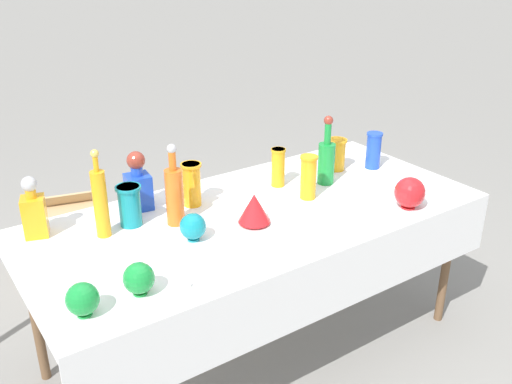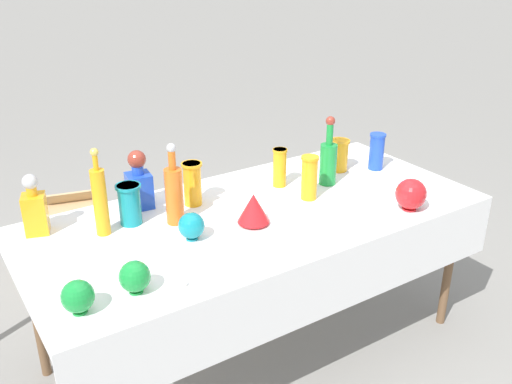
{
  "view_description": "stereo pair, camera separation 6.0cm",
  "coord_description": "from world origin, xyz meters",
  "px_view_note": "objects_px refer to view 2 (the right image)",
  "views": [
    {
      "loc": [
        -1.32,
        -1.92,
        1.9
      ],
      "look_at": [
        0.0,
        0.0,
        0.86
      ],
      "focal_mm": 40.0,
      "sensor_mm": 36.0,
      "label": 1
    },
    {
      "loc": [
        -1.27,
        -1.96,
        1.9
      ],
      "look_at": [
        0.0,
        0.0,
        0.86
      ],
      "focal_mm": 40.0,
      "sensor_mm": 36.0,
      "label": 2
    }
  ],
  "objects_px": {
    "square_decanter_0": "(139,183)",
    "round_bowl_1": "(191,226)",
    "cardboard_box_behind_left": "(188,247)",
    "square_decanter_1": "(35,209)",
    "fluted_vase_0": "(253,208)",
    "round_bowl_0": "(135,277)",
    "slender_vase_3": "(377,150)",
    "round_bowl_3": "(78,296)",
    "tall_bottle_0": "(174,193)",
    "round_bowl_2": "(411,194)",
    "tall_bottle_1": "(100,200)",
    "slender_vase_0": "(130,203)",
    "tall_bottle_2": "(328,160)",
    "slender_vase_4": "(309,177)",
    "slender_vase_2": "(339,154)",
    "slender_vase_1": "(192,182)",
    "cardboard_box_behind_right": "(82,236)",
    "slender_vase_5": "(280,166)"
  },
  "relations": [
    {
      "from": "tall_bottle_0",
      "to": "square_decanter_0",
      "type": "height_order",
      "value": "tall_bottle_0"
    },
    {
      "from": "tall_bottle_0",
      "to": "slender_vase_4",
      "type": "xyz_separation_m",
      "value": [
        0.64,
        -0.12,
        -0.03
      ]
    },
    {
      "from": "slender_vase_2",
      "to": "fluted_vase_0",
      "type": "distance_m",
      "value": 0.78
    },
    {
      "from": "tall_bottle_0",
      "to": "slender_vase_2",
      "type": "bearing_deg",
      "value": 4.76
    },
    {
      "from": "tall_bottle_2",
      "to": "fluted_vase_0",
      "type": "xyz_separation_m",
      "value": [
        -0.56,
        -0.17,
        -0.05
      ]
    },
    {
      "from": "slender_vase_1",
      "to": "cardboard_box_behind_left",
      "type": "distance_m",
      "value": 0.96
    },
    {
      "from": "slender_vase_2",
      "to": "round_bowl_2",
      "type": "bearing_deg",
      "value": -94.67
    },
    {
      "from": "round_bowl_3",
      "to": "cardboard_box_behind_left",
      "type": "xyz_separation_m",
      "value": [
        0.95,
        1.15,
        -0.66
      ]
    },
    {
      "from": "tall_bottle_2",
      "to": "round_bowl_1",
      "type": "distance_m",
      "value": 0.86
    },
    {
      "from": "round_bowl_3",
      "to": "cardboard_box_behind_left",
      "type": "relative_size",
      "value": 0.21
    },
    {
      "from": "slender_vase_5",
      "to": "round_bowl_1",
      "type": "distance_m",
      "value": 0.68
    },
    {
      "from": "slender_vase_2",
      "to": "slender_vase_3",
      "type": "distance_m",
      "value": 0.2
    },
    {
      "from": "square_decanter_0",
      "to": "cardboard_box_behind_left",
      "type": "distance_m",
      "value": 0.99
    },
    {
      "from": "round_bowl_1",
      "to": "round_bowl_2",
      "type": "distance_m",
      "value": 1.01
    },
    {
      "from": "square_decanter_0",
      "to": "round_bowl_1",
      "type": "height_order",
      "value": "square_decanter_0"
    },
    {
      "from": "square_decanter_1",
      "to": "fluted_vase_0",
      "type": "bearing_deg",
      "value": -28.01
    },
    {
      "from": "round_bowl_2",
      "to": "cardboard_box_behind_right",
      "type": "height_order",
      "value": "round_bowl_2"
    },
    {
      "from": "slender_vase_4",
      "to": "round_bowl_2",
      "type": "relative_size",
      "value": 1.43
    },
    {
      "from": "round_bowl_0",
      "to": "slender_vase_3",
      "type": "bearing_deg",
      "value": 14.66
    },
    {
      "from": "slender_vase_0",
      "to": "square_decanter_1",
      "type": "bearing_deg",
      "value": 159.91
    },
    {
      "from": "cardboard_box_behind_left",
      "to": "cardboard_box_behind_right",
      "type": "distance_m",
      "value": 0.68
    },
    {
      "from": "cardboard_box_behind_left",
      "to": "round_bowl_3",
      "type": "bearing_deg",
      "value": -129.54
    },
    {
      "from": "round_bowl_2",
      "to": "square_decanter_0",
      "type": "bearing_deg",
      "value": 145.64
    },
    {
      "from": "slender_vase_0",
      "to": "round_bowl_2",
      "type": "xyz_separation_m",
      "value": [
        1.12,
        -0.57,
        -0.02
      ]
    },
    {
      "from": "slender_vase_2",
      "to": "square_decanter_1",
      "type": "bearing_deg",
      "value": 174.44
    },
    {
      "from": "round_bowl_3",
      "to": "fluted_vase_0",
      "type": "bearing_deg",
      "value": 15.13
    },
    {
      "from": "tall_bottle_2",
      "to": "slender_vase_4",
      "type": "bearing_deg",
      "value": -154.2
    },
    {
      "from": "round_bowl_0",
      "to": "round_bowl_2",
      "type": "relative_size",
      "value": 0.8
    },
    {
      "from": "square_decanter_1",
      "to": "slender_vase_4",
      "type": "relative_size",
      "value": 1.24
    },
    {
      "from": "square_decanter_0",
      "to": "fluted_vase_0",
      "type": "distance_m",
      "value": 0.55
    },
    {
      "from": "tall_bottle_2",
      "to": "slender_vase_3",
      "type": "xyz_separation_m",
      "value": [
        0.35,
        0.02,
        -0.02
      ]
    },
    {
      "from": "square_decanter_1",
      "to": "round_bowl_1",
      "type": "bearing_deg",
      "value": -38.12
    },
    {
      "from": "round_bowl_0",
      "to": "round_bowl_1",
      "type": "height_order",
      "value": "round_bowl_0"
    },
    {
      "from": "slender_vase_4",
      "to": "round_bowl_1",
      "type": "distance_m",
      "value": 0.66
    },
    {
      "from": "slender_vase_4",
      "to": "tall_bottle_2",
      "type": "bearing_deg",
      "value": 25.8
    },
    {
      "from": "tall_bottle_2",
      "to": "round_bowl_2",
      "type": "height_order",
      "value": "tall_bottle_2"
    },
    {
      "from": "slender_vase_4",
      "to": "slender_vase_5",
      "type": "distance_m",
      "value": 0.2
    },
    {
      "from": "round_bowl_2",
      "to": "cardboard_box_behind_right",
      "type": "xyz_separation_m",
      "value": [
        -1.08,
        1.63,
        -0.64
      ]
    },
    {
      "from": "square_decanter_0",
      "to": "round_bowl_3",
      "type": "relative_size",
      "value": 2.32
    },
    {
      "from": "tall_bottle_1",
      "to": "round_bowl_2",
      "type": "xyz_separation_m",
      "value": [
        1.26,
        -0.54,
        -0.08
      ]
    },
    {
      "from": "slender_vase_1",
      "to": "slender_vase_4",
      "type": "xyz_separation_m",
      "value": [
        0.49,
        -0.24,
        0.0
      ]
    },
    {
      "from": "slender_vase_0",
      "to": "slender_vase_3",
      "type": "height_order",
      "value": "slender_vase_3"
    },
    {
      "from": "tall_bottle_1",
      "to": "fluted_vase_0",
      "type": "height_order",
      "value": "tall_bottle_1"
    },
    {
      "from": "slender_vase_4",
      "to": "round_bowl_1",
      "type": "xyz_separation_m",
      "value": [
        -0.65,
        -0.06,
        -0.05
      ]
    },
    {
      "from": "square_decanter_0",
      "to": "cardboard_box_behind_left",
      "type": "relative_size",
      "value": 0.48
    },
    {
      "from": "fluted_vase_0",
      "to": "cardboard_box_behind_left",
      "type": "distance_m",
      "value": 1.15
    },
    {
      "from": "square_decanter_1",
      "to": "tall_bottle_0",
      "type": "bearing_deg",
      "value": -23.67
    },
    {
      "from": "round_bowl_0",
      "to": "cardboard_box_behind_left",
      "type": "bearing_deg",
      "value": 56.75
    },
    {
      "from": "fluted_vase_0",
      "to": "cardboard_box_behind_left",
      "type": "xyz_separation_m",
      "value": [
        0.12,
        0.93,
        -0.67
      ]
    },
    {
      "from": "tall_bottle_1",
      "to": "cardboard_box_behind_left",
      "type": "bearing_deg",
      "value": 43.43
    }
  ]
}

